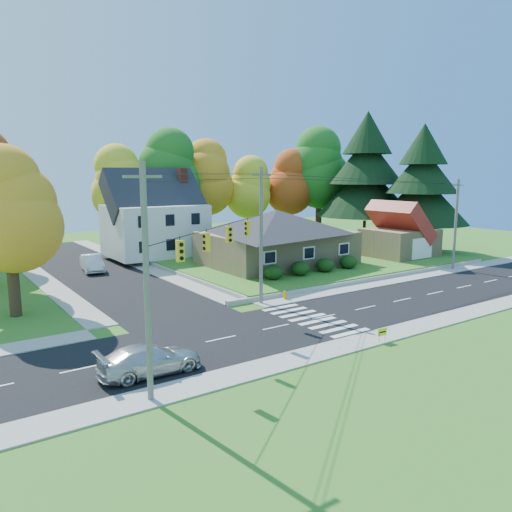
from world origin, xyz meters
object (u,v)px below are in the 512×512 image
at_px(silver_sedan, 150,359).
at_px(white_car, 92,263).
at_px(ranch_house, 277,236).
at_px(fire_hydrant, 285,296).

relative_size(silver_sedan, white_car, 1.02).
bearing_deg(white_car, silver_sedan, -93.12).
xyz_separation_m(ranch_house, silver_sedan, (-21.40, -18.52, -2.52)).
relative_size(white_car, fire_hydrant, 6.83).
bearing_deg(white_car, ranch_house, -20.46).
xyz_separation_m(white_car, fire_hydrant, (8.76, -19.59, -0.49)).
bearing_deg(fire_hydrant, ranch_house, 56.04).
bearing_deg(ranch_house, silver_sedan, -139.13).
height_order(ranch_house, white_car, ranch_house).
bearing_deg(silver_sedan, fire_hydrant, -61.27).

